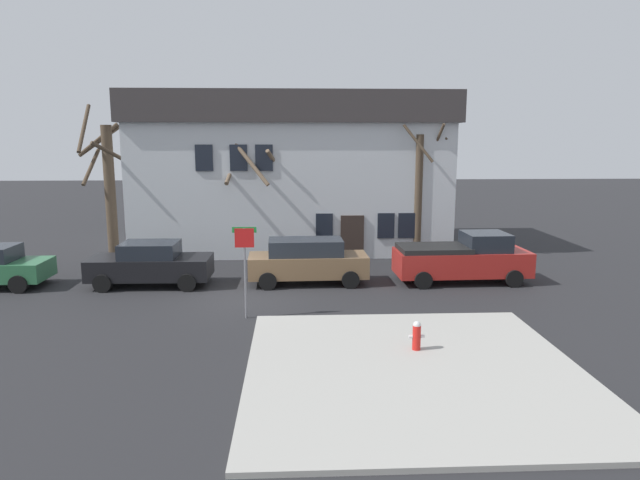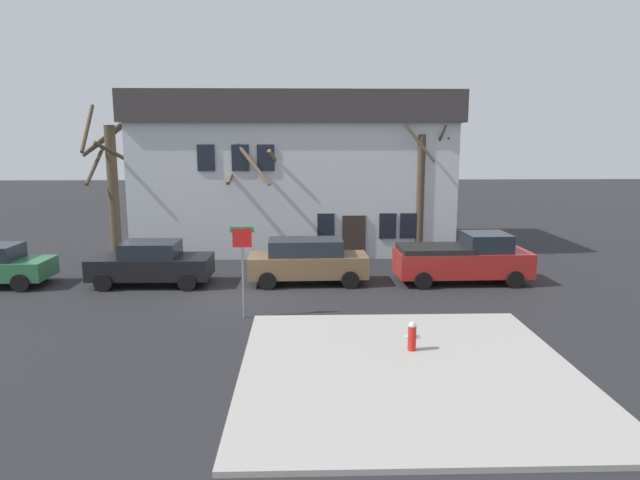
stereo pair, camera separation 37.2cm
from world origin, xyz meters
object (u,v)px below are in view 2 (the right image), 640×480
at_px(tree_bare_far, 421,191).
at_px(pickup_truck_red, 463,259).
at_px(car_brown_wagon, 307,261).
at_px(bicycle_leaning, 195,251).
at_px(car_black_sedan, 151,263).
at_px(tree_bare_near, 111,182).
at_px(fire_hydrant, 412,335).
at_px(tree_bare_mid, 263,197).
at_px(building_main, 294,171).
at_px(street_sign_pole, 242,255).

relative_size(tree_bare_far, pickup_truck_red, 1.20).
bearing_deg(car_brown_wagon, bicycle_leaning, 137.61).
height_order(car_black_sedan, bicycle_leaning, car_black_sedan).
bearing_deg(car_black_sedan, pickup_truck_red, 0.07).
xyz_separation_m(tree_bare_near, pickup_truck_red, (15.64, -5.89, -2.64)).
bearing_deg(pickup_truck_red, fire_hydrant, -114.75).
bearing_deg(tree_bare_mid, building_main, 64.24).
xyz_separation_m(car_brown_wagon, pickup_truck_red, (6.21, -0.00, 0.03)).
bearing_deg(car_black_sedan, bicycle_leaning, 81.52).
distance_m(tree_bare_far, car_black_sedan, 12.64).
bearing_deg(tree_bare_near, car_black_sedan, -60.54).
distance_m(building_main, tree_bare_mid, 3.56).
relative_size(tree_bare_far, bicycle_leaning, 3.67).
relative_size(tree_bare_far, car_brown_wagon, 1.36).
height_order(car_black_sedan, car_brown_wagon, car_brown_wagon).
bearing_deg(fire_hydrant, car_brown_wagon, 109.70).
bearing_deg(tree_bare_mid, tree_bare_far, -3.65).
bearing_deg(street_sign_pole, tree_bare_mid, 90.10).
xyz_separation_m(tree_bare_far, bicycle_leaning, (-10.78, 0.27, -2.86)).
xyz_separation_m(tree_bare_far, pickup_truck_red, (0.79, -4.64, -2.27)).
bearing_deg(bicycle_leaning, street_sign_pole, -70.28).
xyz_separation_m(tree_bare_mid, bicycle_leaning, (-3.28, -0.21, -2.54)).
distance_m(tree_bare_far, street_sign_pole, 11.71).
height_order(car_black_sedan, fire_hydrant, car_black_sedan).
distance_m(building_main, car_black_sedan, 10.34).
bearing_deg(tree_bare_near, car_brown_wagon, -31.95).
xyz_separation_m(building_main, tree_bare_near, (-8.83, -2.28, -0.40)).
bearing_deg(tree_bare_far, fire_hydrant, -102.46).
height_order(tree_bare_far, bicycle_leaning, tree_bare_far).
xyz_separation_m(street_sign_pole, bicycle_leaning, (-3.30, 9.20, -1.69)).
relative_size(fire_hydrant, bicycle_leaning, 0.45).
bearing_deg(car_brown_wagon, tree_bare_near, 148.05).
bearing_deg(tree_bare_far, tree_bare_near, 175.18).
height_order(building_main, tree_bare_near, building_main).
relative_size(building_main, bicycle_leaning, 9.23).
xyz_separation_m(pickup_truck_red, bicycle_leaning, (-11.57, 4.90, -0.59)).
bearing_deg(building_main, bicycle_leaning, -145.54).
height_order(building_main, car_brown_wagon, building_main).
bearing_deg(tree_bare_far, car_black_sedan, -157.99).
relative_size(car_black_sedan, bicycle_leaning, 2.68).
xyz_separation_m(tree_bare_mid, car_black_sedan, (-4.02, -5.13, -2.05)).
relative_size(tree_bare_near, car_black_sedan, 1.57).
xyz_separation_m(car_black_sedan, street_sign_pole, (4.03, -4.29, 1.20)).
xyz_separation_m(tree_bare_far, street_sign_pole, (-7.48, -8.94, -1.17)).
height_order(tree_bare_mid, pickup_truck_red, tree_bare_mid).
bearing_deg(building_main, street_sign_pole, -96.67).
distance_m(building_main, fire_hydrant, 16.46).
height_order(car_black_sedan, street_sign_pole, street_sign_pole).
distance_m(car_black_sedan, car_brown_wagon, 6.10).
distance_m(building_main, tree_bare_far, 7.02).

